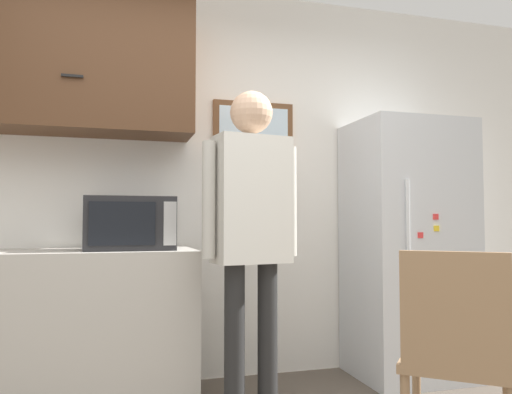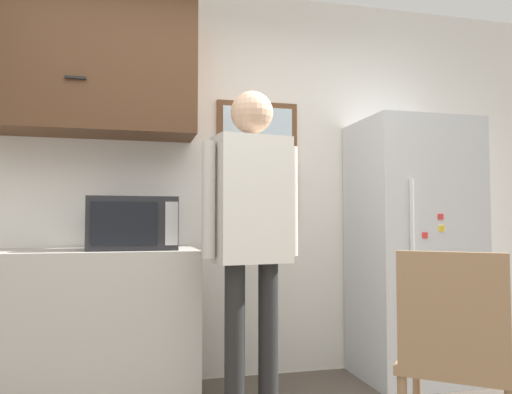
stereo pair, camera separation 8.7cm
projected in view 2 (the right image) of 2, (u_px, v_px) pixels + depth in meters
The scene contains 8 objects.
back_wall at pixel (191, 180), 3.44m from camera, with size 6.00×0.06×2.70m.
counter at pixel (0, 331), 2.79m from camera, with size 2.19×0.63×0.89m.
upper_cabinets at pixel (12, 62), 3.00m from camera, with size 2.19×0.40×0.84m.
microwave at pixel (133, 223), 2.98m from camera, with size 0.51×0.42×0.31m.
person at pixel (252, 216), 2.72m from camera, with size 0.55×0.28×1.78m.
refrigerator at pixel (413, 248), 3.43m from camera, with size 0.76×0.66×1.75m.
chair at pixel (455, 351), 2.08m from camera, with size 0.65×0.65×0.94m.
window at pixel (257, 161), 3.52m from camera, with size 0.58×0.05×0.83m.
Camera 2 is at (-0.39, -1.54, 1.05)m, focal length 35.00 mm.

